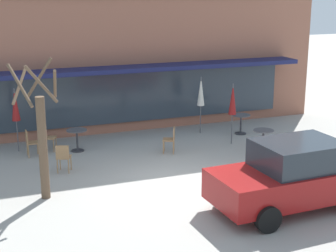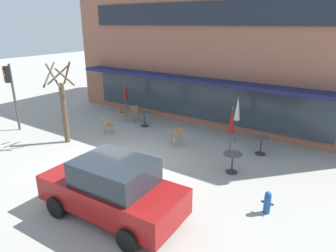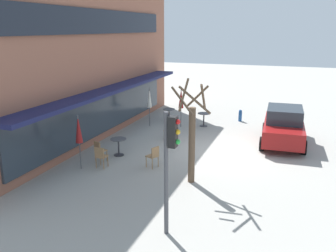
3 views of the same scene
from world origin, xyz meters
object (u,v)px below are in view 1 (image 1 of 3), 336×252
Objects in this scene: cafe_chair_0 at (30,141)px; street_tree at (41,136)px; patio_umbrella_corner_open at (201,92)px; cafe_table_by_tree at (77,137)px; cafe_table_streetside at (241,121)px; patio_umbrella_cream_folded at (15,105)px; patio_umbrella_green_folded at (233,100)px; cafe_chair_1 at (171,138)px; parked_sedan at (294,175)px; cafe_chair_3 at (63,156)px; cafe_chair_2 at (47,136)px; cafe_table_near_wall at (263,137)px.

cafe_chair_0 is 3.94m from street_tree.
street_tree is at bearing -146.11° from patio_umbrella_corner_open.
cafe_table_streetside is at bearing -0.59° from cafe_table_by_tree.
patio_umbrella_cream_folded reaches higher than cafe_table_streetside.
patio_umbrella_green_folded is 1.00× the size of patio_umbrella_cream_folded.
patio_umbrella_cream_folded is 2.47× the size of cafe_chair_0.
cafe_chair_1 is 5.50m from parked_sedan.
cafe_chair_3 is at bearing 65.79° from street_tree.
cafe_chair_1 is at bearing -22.53° from patio_umbrella_cream_folded.
patio_umbrella_cream_folded is at bearing 112.51° from cafe_chair_3.
cafe_table_by_tree is 0.85× the size of cafe_chair_3.
cafe_table_by_tree is at bearing 67.94° from cafe_chair_3.
parked_sedan is at bearing -53.93° from cafe_chair_2.
patio_umbrella_green_folded is 7.11m from cafe_chair_0.
cafe_chair_1 is (2.95, -1.33, 0.01)m from cafe_table_by_tree.
patio_umbrella_cream_folded is at bearing 93.77° from street_tree.
cafe_chair_1 is 5.32m from street_tree.
cafe_chair_2 is at bearing 156.05° from cafe_chair_1.
parked_sedan is (4.21, -6.68, 0.36)m from cafe_table_by_tree.
cafe_chair_0 and cafe_chair_2 have the same top height.
cafe_table_by_tree is 0.85× the size of cafe_chair_1.
patio_umbrella_corner_open is 7.86m from street_tree.
cafe_table_by_tree is 7.90m from parked_sedan.
cafe_table_by_tree is 4.29m from street_tree.
patio_umbrella_cream_folded is at bearing 129.73° from parked_sedan.
patio_umbrella_corner_open reaches higher than cafe_table_streetside.
cafe_table_near_wall is at bearing 68.10° from parked_sedan.
patio_umbrella_green_folded is 2.47× the size of cafe_chair_0.
street_tree is (-5.82, 2.89, 0.85)m from parked_sedan.
patio_umbrella_cream_folded reaches higher than cafe_chair_3.
cafe_chair_0 is at bearing -145.46° from cafe_chair_2.
cafe_chair_2 is (-3.89, 1.73, 0.00)m from cafe_chair_1.
cafe_chair_0 is (-6.93, 1.09, -1.10)m from patio_umbrella_green_folded.
cafe_chair_2 is 0.21× the size of parked_sedan.
cafe_chair_0 is 1.00× the size of cafe_chair_3.
parked_sedan is (1.26, -5.34, 0.35)m from cafe_chair_1.
cafe_chair_3 is (-7.12, -1.92, 0.01)m from cafe_table_streetside.
parked_sedan is (-1.16, -5.56, -0.75)m from patio_umbrella_green_folded.
cafe_table_by_tree is 2.31m from patio_umbrella_cream_folded.
cafe_table_by_tree is at bearing -19.62° from patio_umbrella_cream_folded.
parked_sedan is at bearing -107.69° from cafe_table_streetside.
cafe_chair_2 and cafe_chair_3 have the same top height.
patio_umbrella_corner_open is at bearing 33.89° from street_tree.
parked_sedan reaches higher than cafe_chair_1.
cafe_chair_2 reaches higher than cafe_table_near_wall.
cafe_chair_3 is (0.14, -2.38, 0.00)m from cafe_chair_2.
cafe_chair_1 is 1.00× the size of cafe_chair_2.
street_tree is at bearing -113.09° from cafe_table_by_tree.
cafe_chair_3 is 2.31m from street_tree.
patio_umbrella_cream_folded is 2.47× the size of cafe_chair_1.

